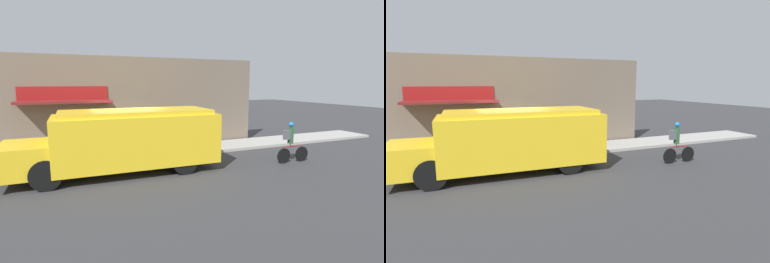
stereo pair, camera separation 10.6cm
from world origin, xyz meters
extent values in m
plane|color=#38383A|center=(0.00, 0.00, 0.00)|extent=(70.00, 70.00, 0.00)
cube|color=#ADAAA3|center=(0.00, 1.01, 0.06)|extent=(28.00, 2.02, 0.13)
cube|color=#756656|center=(0.00, 2.19, 2.14)|extent=(14.13, 0.18, 4.28)
cube|color=maroon|center=(-2.11, 2.08, 2.65)|extent=(3.50, 0.05, 0.64)
cube|color=maroon|center=(-2.11, 1.64, 2.35)|extent=(3.67, 0.92, 0.10)
cube|color=yellow|center=(0.12, -1.29, 1.18)|extent=(5.55, 2.36, 1.71)
cube|color=yellow|center=(-3.37, -1.20, 0.79)|extent=(1.53, 2.07, 0.94)
cube|color=yellow|center=(0.12, -1.29, 2.11)|extent=(5.11, 2.17, 0.15)
cube|color=black|center=(-4.06, -1.18, 0.42)|extent=(0.18, 2.17, 0.24)
cube|color=red|center=(-1.36, 0.10, 1.26)|extent=(0.04, 0.44, 0.44)
cylinder|color=black|center=(-2.75, -0.27, 0.46)|extent=(0.92, 0.28, 0.91)
cylinder|color=black|center=(-2.80, -2.16, 0.46)|extent=(0.92, 0.28, 0.91)
cylinder|color=black|center=(1.57, -0.38, 0.46)|extent=(0.92, 0.28, 0.91)
cylinder|color=black|center=(1.52, -2.27, 0.46)|extent=(0.92, 0.28, 0.91)
cylinder|color=black|center=(6.45, -2.58, 0.30)|extent=(0.60, 0.06, 0.60)
cylinder|color=black|center=(5.58, -2.56, 0.30)|extent=(0.60, 0.06, 0.60)
cylinder|color=red|center=(6.02, -2.57, 0.65)|extent=(0.83, 0.06, 0.04)
cylinder|color=red|center=(5.87, -2.57, 0.71)|extent=(0.04, 0.04, 0.12)
cube|color=#2D5B38|center=(5.87, -2.57, 1.10)|extent=(0.13, 0.20, 0.65)
sphere|color=#2375B7|center=(5.87, -2.57, 1.53)|extent=(0.20, 0.20, 0.20)
cube|color=#565B60|center=(5.68, -2.56, 1.13)|extent=(0.26, 0.15, 0.36)
cylinder|color=#38383D|center=(2.56, 1.24, 0.51)|extent=(0.58, 0.58, 0.77)
cylinder|color=black|center=(2.56, 1.24, 0.92)|extent=(0.59, 0.59, 0.04)
camera|label=1|loc=(-2.26, -11.53, 3.11)|focal=28.00mm
camera|label=2|loc=(-2.16, -11.57, 3.11)|focal=28.00mm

